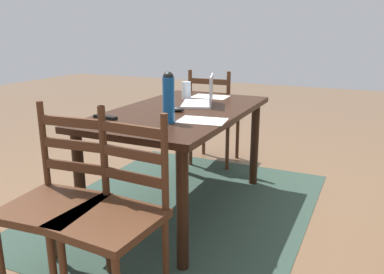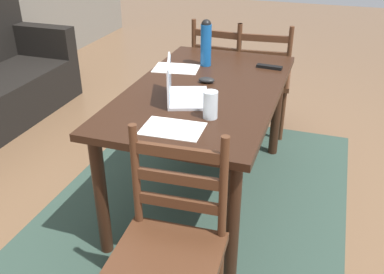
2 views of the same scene
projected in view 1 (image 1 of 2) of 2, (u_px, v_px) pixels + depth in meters
name	position (u px, v px, depth m)	size (l,w,h in m)	color
ground_plane	(182.00, 207.00, 2.99)	(14.00, 14.00, 0.00)	brown
area_rug	(182.00, 207.00, 2.99)	(2.28, 1.85, 0.01)	#2D4238
dining_table	(181.00, 123.00, 2.81)	(1.56, 0.87, 0.77)	black
chair_right_far	(115.00, 215.00, 1.87)	(0.47, 0.47, 0.95)	#4C2B19
chair_right_near	(58.00, 202.00, 2.01)	(0.48, 0.48, 0.95)	#4C2B19
chair_left_near	(214.00, 119.00, 3.87)	(0.46, 0.46, 0.95)	#4C2B19
laptop	(203.00, 98.00, 2.92)	(0.38, 0.32, 0.23)	silver
water_bottle	(169.00, 97.00, 2.35)	(0.07, 0.07, 0.31)	#145199
drinking_glass	(186.00, 90.00, 3.17)	(0.08, 0.08, 0.14)	silver
computer_mouse	(178.00, 109.00, 2.70)	(0.06, 0.10, 0.03)	black
tv_remote	(105.00, 117.00, 2.50)	(0.04, 0.17, 0.02)	black
paper_stack_left	(210.00, 97.00, 3.29)	(0.21, 0.30, 0.00)	white
paper_stack_right	(202.00, 121.00, 2.44)	(0.21, 0.30, 0.00)	white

